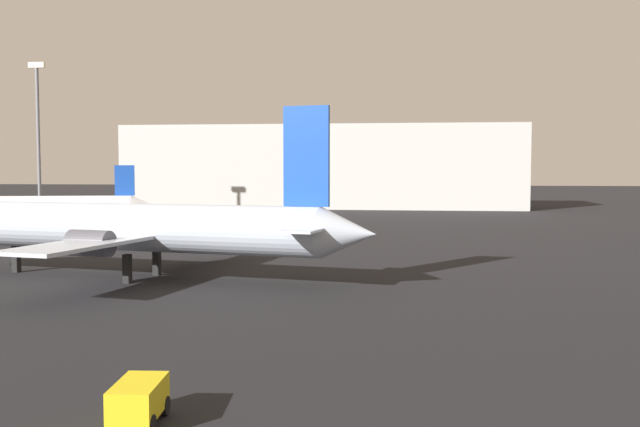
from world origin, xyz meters
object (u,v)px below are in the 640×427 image
Objects in this scene: airplane_on_taxiway at (128,227)px; baggage_cart at (138,400)px; airplane_far_left at (54,207)px; light_mast_left at (38,133)px.

airplane_on_taxiway reaches higher than baggage_cart.
light_mast_left reaches higher than airplane_far_left.
airplane_on_taxiway is 29.71m from baggage_cart.
airplane_far_left is 69.70m from baggage_cart.
airplane_far_left reaches higher than baggage_cart.
baggage_cart is at bearing 123.36° from airplane_on_taxiway.
light_mast_left is (-12.06, 19.13, 9.78)m from airplane_far_left.
airplane_on_taxiway is 63.72m from light_mast_left.
light_mast_left reaches higher than baggage_cart.
airplane_far_left is 1.04× the size of light_mast_left.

